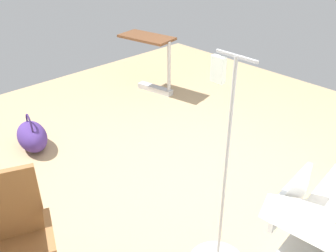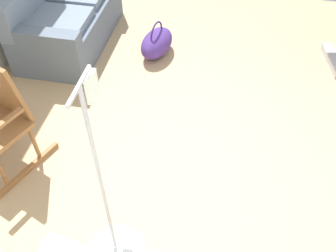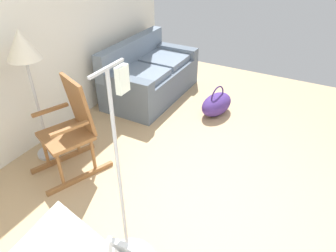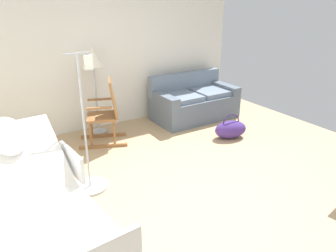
% 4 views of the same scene
% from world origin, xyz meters
% --- Properties ---
extents(ground_plane, '(6.44, 6.44, 0.00)m').
position_xyz_m(ground_plane, '(0.00, 0.00, 0.00)').
color(ground_plane, tan).
extents(rocking_chair, '(0.88, 0.72, 1.05)m').
position_xyz_m(rocking_chair, '(-0.35, 1.84, 0.50)').
color(rocking_chair, brown).
rests_on(rocking_chair, ground).
extents(overbed_table, '(0.87, 0.54, 0.84)m').
position_xyz_m(overbed_table, '(1.75, -1.18, 0.53)').
color(overbed_table, '#B2B5BA').
rests_on(overbed_table, ground).
extents(duffel_bag, '(0.62, 0.44, 0.43)m').
position_xyz_m(duffel_bag, '(1.48, 0.90, 0.15)').
color(duffel_bag, '#472D7A').
rests_on(duffel_bag, ground).
extents(iv_pole, '(0.44, 0.44, 1.69)m').
position_xyz_m(iv_pole, '(-1.07, 0.66, 0.25)').
color(iv_pole, '#B2B5BA').
rests_on(iv_pole, ground).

